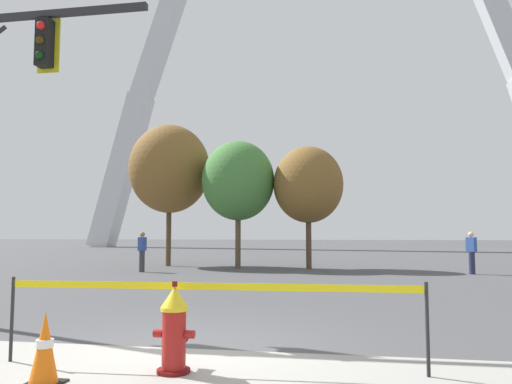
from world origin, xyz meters
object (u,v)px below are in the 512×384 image
Objects in this scene: fire_hydrant at (174,330)px; traffic_cone_by_hydrant at (45,349)px; pedestrian_walking_left at (142,251)px; monument_arch at (319,36)px; pedestrian_standing_center at (472,252)px.

traffic_cone_by_hydrant is (-1.13, -0.65, -0.11)m from fire_hydrant.
pedestrian_walking_left is (-4.87, 14.09, 0.46)m from traffic_cone_by_hydrant.
traffic_cone_by_hydrant is 0.01× the size of monument_arch.
monument_arch is 33.77× the size of pedestrian_standing_center.
fire_hydrant reaches higher than traffic_cone_by_hydrant.
pedestrian_walking_left reaches higher than fire_hydrant.
pedestrian_standing_center is at bearing 4.70° from pedestrian_walking_left.
pedestrian_walking_left is 1.00× the size of pedestrian_standing_center.
pedestrian_walking_left is 12.70m from pedestrian_standing_center.
fire_hydrant is 0.02× the size of monument_arch.
traffic_cone_by_hydrant is at bearing -91.06° from monument_arch.
fire_hydrant is at bearing 29.67° from traffic_cone_by_hydrant.
pedestrian_standing_center is at bearing 65.32° from fire_hydrant.
pedestrian_walking_left is (-6.00, 13.45, 0.35)m from fire_hydrant.
traffic_cone_by_hydrant is at bearing -117.23° from pedestrian_standing_center.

